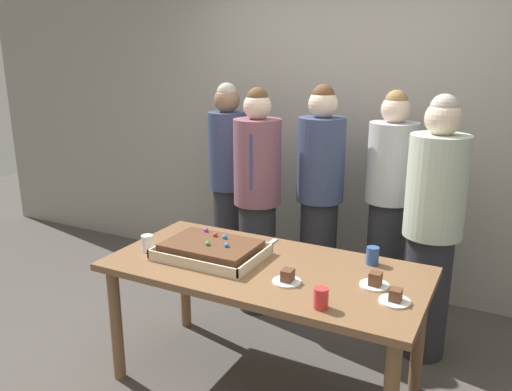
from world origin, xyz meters
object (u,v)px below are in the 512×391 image
object	(u,v)px
sheet_cake	(211,250)
person_striped_tie_right	(389,204)
drink_cup_nearest	(373,256)
person_left_edge_reaching	(228,182)
drink_cup_middle	(147,243)
party_table	(265,281)
plated_slice_near_left	(287,278)
drink_cup_far_end	(321,298)
plated_slice_near_right	(375,282)
person_green_shirt_behind	(320,197)
cake_server_utensil	(269,244)
person_far_right_suit	(432,228)
plated_slice_far_left	(395,298)
person_serving_front	(257,200)

from	to	relation	value
sheet_cake	person_striped_tie_right	distance (m)	1.40
drink_cup_nearest	person_left_edge_reaching	bearing A→B (deg)	149.63
drink_cup_middle	person_left_edge_reaching	distance (m)	1.27
drink_cup_nearest	sheet_cake	bearing A→B (deg)	-159.29
party_table	plated_slice_near_left	size ratio (longest dim) A/B	11.73
drink_cup_far_end	person_left_edge_reaching	world-z (taller)	person_left_edge_reaching
plated_slice_near_left	sheet_cake	bearing A→B (deg)	167.99
party_table	plated_slice_near_right	xyz separation A→B (m)	(0.61, 0.03, 0.12)
plated_slice_near_right	drink_cup_nearest	bearing A→B (deg)	107.62
person_green_shirt_behind	plated_slice_near_left	bearing A→B (deg)	26.31
drink_cup_far_end	sheet_cake	bearing A→B (deg)	159.64
person_green_shirt_behind	person_striped_tie_right	bearing A→B (deg)	116.29
party_table	sheet_cake	world-z (taller)	sheet_cake
drink_cup_middle	cake_server_utensil	size ratio (longest dim) A/B	0.50
plated_slice_near_left	person_striped_tie_right	size ratio (longest dim) A/B	0.09
plated_slice_near_right	person_green_shirt_behind	world-z (taller)	person_green_shirt_behind
drink_cup_middle	drink_cup_far_end	world-z (taller)	same
person_far_right_suit	person_left_edge_reaching	size ratio (longest dim) A/B	1.00
person_far_right_suit	person_left_edge_reaching	distance (m)	1.70
plated_slice_near_right	person_striped_tie_right	bearing A→B (deg)	100.23
drink_cup_far_end	person_green_shirt_behind	xyz separation A→B (m)	(-0.52, 1.37, 0.07)
party_table	drink_cup_nearest	world-z (taller)	drink_cup_nearest
drink_cup_middle	plated_slice_near_left	bearing A→B (deg)	-0.64
plated_slice_far_left	person_left_edge_reaching	bearing A→B (deg)	143.07
sheet_cake	person_far_right_suit	distance (m)	1.35
drink_cup_middle	person_far_right_suit	bearing A→B (deg)	31.04
plated_slice_near_right	drink_cup_middle	size ratio (longest dim) A/B	1.50
drink_cup_nearest	plated_slice_far_left	bearing A→B (deg)	-61.46
plated_slice_far_left	cake_server_utensil	world-z (taller)	plated_slice_far_left
sheet_cake	cake_server_utensil	world-z (taller)	sheet_cake
drink_cup_far_end	person_far_right_suit	distance (m)	1.12
plated_slice_near_left	person_left_edge_reaching	size ratio (longest dim) A/B	0.09
plated_slice_near_right	person_green_shirt_behind	bearing A→B (deg)	123.65
drink_cup_far_end	cake_server_utensil	world-z (taller)	drink_cup_far_end
drink_cup_nearest	person_far_right_suit	world-z (taller)	person_far_right_suit
party_table	person_serving_front	size ratio (longest dim) A/B	1.06
person_striped_tie_right	plated_slice_far_left	bearing A→B (deg)	46.66
person_left_edge_reaching	person_green_shirt_behind	bearing A→B (deg)	58.68
plated_slice_far_left	cake_server_utensil	distance (m)	0.94
drink_cup_nearest	drink_cup_far_end	size ratio (longest dim) A/B	1.00
party_table	plated_slice_far_left	world-z (taller)	plated_slice_far_left
party_table	drink_cup_nearest	bearing A→B (deg)	29.72
plated_slice_near_left	plated_slice_near_right	xyz separation A→B (m)	(0.41, 0.16, 0.00)
plated_slice_far_left	person_green_shirt_behind	bearing A→B (deg)	125.21
party_table	drink_cup_middle	world-z (taller)	drink_cup_middle
party_table	drink_cup_middle	distance (m)	0.74
person_green_shirt_behind	cake_server_utensil	bearing A→B (deg)	10.18
party_table	drink_cup_middle	xyz separation A→B (m)	(-0.71, -0.13, 0.14)
plated_slice_near_left	drink_cup_far_end	distance (m)	0.30
drink_cup_nearest	person_striped_tie_right	xyz separation A→B (m)	(-0.12, 0.86, 0.05)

